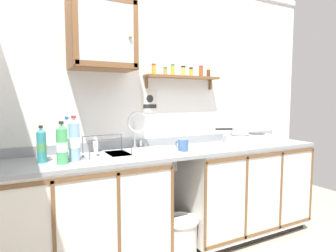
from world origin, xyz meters
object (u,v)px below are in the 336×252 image
at_px(sink, 141,155).
at_px(bottle_juice_amber_1, 42,148).
at_px(bottle_water_blue_0, 74,140).
at_px(bottle_soda_green_4, 62,145).
at_px(hot_plate_stove, 249,138).
at_px(bottle_opaque_white_2, 67,140).
at_px(mug, 183,145).
at_px(saucepan, 239,131).
at_px(trash_bin, 180,238).
at_px(bottle_detergent_teal_3, 42,146).
at_px(wall_cabinet, 102,35).
at_px(warning_sign, 150,102).
at_px(dish_rack, 106,153).

height_order(sink, bottle_juice_amber_1, sink).
bearing_deg(bottle_water_blue_0, bottle_soda_green_4, -146.14).
height_order(hot_plate_stove, bottle_soda_green_4, bottle_soda_green_4).
height_order(hot_plate_stove, bottle_opaque_white_2, bottle_opaque_white_2).
xyz_separation_m(bottle_opaque_white_2, mug, (0.94, -0.12, -0.09)).
bearing_deg(sink, bottle_juice_amber_1, 175.31).
relative_size(saucepan, bottle_water_blue_0, 1.05).
bearing_deg(trash_bin, mug, 45.08).
relative_size(hot_plate_stove, bottle_detergent_teal_3, 1.77).
bearing_deg(sink, wall_cabinet, 164.74).
bearing_deg(bottle_juice_amber_1, bottle_water_blue_0, -34.18).
bearing_deg(warning_sign, bottle_opaque_white_2, -164.00).
xyz_separation_m(bottle_detergent_teal_3, bottle_soda_green_4, (0.12, -0.10, 0.01)).
distance_m(bottle_water_blue_0, warning_sign, 0.86).
height_order(mug, warning_sign, warning_sign).
bearing_deg(warning_sign, bottle_soda_green_4, -155.56).
relative_size(wall_cabinet, warning_sign, 2.67).
xyz_separation_m(saucepan, dish_rack, (-1.41, -0.03, -0.11)).
distance_m(dish_rack, trash_bin, 0.99).
bearing_deg(dish_rack, bottle_juice_amber_1, 171.05).
bearing_deg(bottle_detergent_teal_3, mug, -3.27).
bearing_deg(mug, warning_sign, 115.69).
bearing_deg(sink, warning_sign, 51.71).
xyz_separation_m(sink, trash_bin, (0.29, -0.17, -0.73)).
height_order(saucepan, bottle_opaque_white_2, bottle_opaque_white_2).
relative_size(sink, wall_cabinet, 1.05).
distance_m(bottle_juice_amber_1, bottle_opaque_white_2, 0.19).
bearing_deg(wall_cabinet, sink, -15.26).
distance_m(bottle_water_blue_0, wall_cabinet, 0.86).
bearing_deg(mug, bottle_soda_green_4, -177.72).
relative_size(bottle_juice_amber_1, wall_cabinet, 0.39).
bearing_deg(saucepan, mug, -170.75).
xyz_separation_m(sink, bottle_opaque_white_2, (-0.59, 0.01, 0.17)).
bearing_deg(bottle_detergent_teal_3, saucepan, 1.75).
xyz_separation_m(hot_plate_stove, trash_bin, (-0.93, -0.16, -0.80)).
distance_m(bottle_opaque_white_2, mug, 0.96).
height_order(sink, trash_bin, sink).
relative_size(bottle_opaque_white_2, bottle_soda_green_4, 1.07).
height_order(saucepan, bottle_juice_amber_1, bottle_juice_amber_1).
bearing_deg(wall_cabinet, saucepan, -2.60).
xyz_separation_m(bottle_water_blue_0, warning_sign, (0.74, 0.32, 0.28)).
relative_size(bottle_detergent_teal_3, bottle_soda_green_4, 0.89).
distance_m(sink, bottle_opaque_white_2, 0.62).
bearing_deg(bottle_water_blue_0, hot_plate_stove, 2.45).
distance_m(sink, wall_cabinet, 1.03).
relative_size(hot_plate_stove, bottle_water_blue_0, 1.42).
xyz_separation_m(bottle_juice_amber_1, trash_bin, (1.06, -0.23, -0.85)).
bearing_deg(bottle_detergent_teal_3, bottle_opaque_white_2, 16.16).
height_order(sink, bottle_opaque_white_2, sink).
distance_m(bottle_water_blue_0, bottle_juice_amber_1, 0.26).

